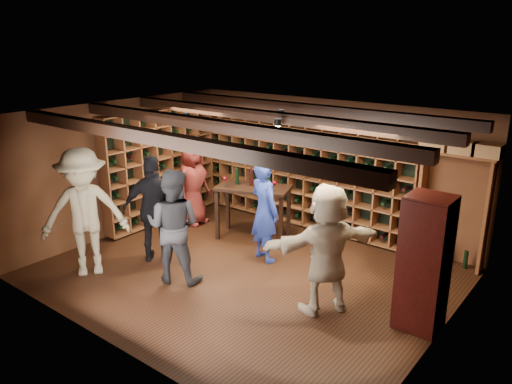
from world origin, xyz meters
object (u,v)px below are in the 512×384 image
Objects in this scene: man_grey_suit at (173,226)px; guest_red_floral at (193,183)px; display_cabinet at (424,266)px; guest_khaki at (84,213)px; guest_beige at (327,249)px; guest_woman_black at (155,209)px; tasting_table at (253,193)px; man_blue_shirt at (265,211)px.

guest_red_floral is (-1.50, 1.91, -0.05)m from man_grey_suit.
guest_red_floral is at bearing 169.82° from display_cabinet.
guest_khaki is 1.12× the size of guest_beige.
guest_woman_black is 1.22× the size of tasting_table.
guest_beige is (3.03, 0.33, 0.01)m from guest_woman_black.
display_cabinet is at bearing 142.02° from guest_beige.
man_grey_suit is 1.42m from guest_khaki.
guest_beige reaches higher than man_blue_shirt.
man_grey_suit is (-3.43, -1.03, 0.03)m from display_cabinet.
tasting_table is (1.40, 0.14, 0.04)m from guest_red_floral.
man_blue_shirt is at bearing -60.33° from tasting_table.
man_blue_shirt is 2.83m from guest_khaki.
display_cabinet reaches higher than guest_red_floral.
man_blue_shirt reaches higher than guest_red_floral.
guest_woman_black is at bearing -170.31° from display_cabinet.
guest_red_floral is at bearing -76.26° from man_grey_suit.
man_grey_suit is at bearing -40.77° from guest_beige.
display_cabinet is 1.20× the size of tasting_table.
guest_khaki is (-1.88, -2.11, 0.15)m from man_blue_shirt.
man_grey_suit is at bearing -26.40° from guest_khaki.
tasting_table is (-0.10, 2.05, -0.02)m from man_grey_suit.
tasting_table is at bearing -111.57° from man_grey_suit.
display_cabinet is at bearing -36.25° from tasting_table.
man_blue_shirt is 1.56m from man_grey_suit.
display_cabinet is 4.26m from guest_woman_black.
guest_khaki is (-4.68, -1.70, 0.16)m from display_cabinet.
man_grey_suit reaches higher than guest_red_floral.
tasting_table is at bearing -22.65° from man_blue_shirt.
guest_woman_black is at bearing 56.15° from man_blue_shirt.
guest_woman_black is 0.89× the size of guest_khaki.
guest_woman_black is at bearing -131.15° from tasting_table.
guest_red_floral is 0.92× the size of guest_woman_black.
guest_woman_black is 3.05m from guest_beige.
man_grey_suit is 0.98× the size of guest_beige.
guest_red_floral is 2.61m from guest_khaki.
man_blue_shirt is at bearing -6.71° from guest_khaki.
guest_khaki reaches higher than man_grey_suit.
man_grey_suit is 0.87× the size of guest_khaki.
tasting_table is (-0.73, 0.62, 0.00)m from man_blue_shirt.
guest_red_floral is 0.82× the size of guest_khaki.
guest_khaki is (-0.48, -0.99, 0.12)m from guest_woman_black.
guest_woman_black reaches higher than man_grey_suit.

